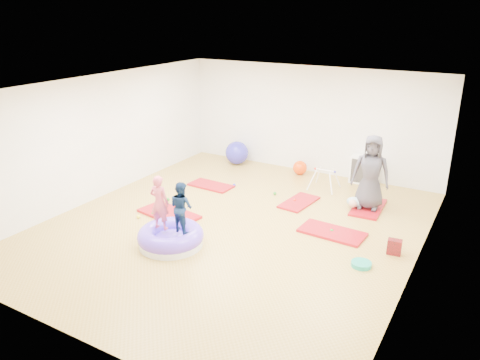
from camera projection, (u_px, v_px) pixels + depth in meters
The scene contains 19 objects.
room at pixel (232, 160), 9.00m from camera, with size 7.01×8.01×2.81m.
gym_mat_front_left at pixel (169, 214), 9.98m from camera, with size 1.34×0.67×0.06m, color #AA1A2B.
gym_mat_mid_left at pixel (211, 185), 11.60m from camera, with size 1.08×0.54×0.05m, color #AA1A2B.
gym_mat_center_back at pixel (299, 202), 10.59m from camera, with size 1.07×0.53×0.04m, color #AA1A2B.
gym_mat_right at pixel (332, 232), 9.15m from camera, with size 1.26×0.63×0.05m, color #AA1A2B.
gym_mat_rear_right at pixel (368, 207), 10.31m from camera, with size 1.20×0.60×0.05m, color #AA1A2B.
inflatable_cushion at pixel (171, 238), 8.68m from camera, with size 1.23×1.23×0.39m.
child_pink at pixel (159, 200), 8.49m from camera, with size 0.38×0.25×1.04m, color #D95069.
child_navy at pixel (181, 204), 8.41m from camera, with size 0.46×0.36×0.95m, color #0F244D.
adult_caregiver at pixel (371, 172), 9.97m from camera, with size 0.80×0.52×1.63m, color #393742.
infant at pixel (355, 202), 10.23m from camera, with size 0.38×0.38×0.22m.
ball_pit_balls at pixel (228, 205), 10.42m from camera, with size 3.88×2.70×0.08m.
exercise_ball_blue at pixel (237, 153), 13.18m from camera, with size 0.65×0.65×0.65m, color #2D29BD.
exercise_ball_orange at pixel (300, 168), 12.38m from camera, with size 0.37×0.37×0.37m, color #F43F05.
infant_play_gym at pixel (325, 176), 11.29m from camera, with size 0.67×0.63×0.51m.
cube_shelf at pixel (365, 170), 11.70m from camera, with size 0.70×0.34×0.70m.
balance_disc at pixel (361, 264), 7.99m from camera, with size 0.35×0.35×0.08m, color #179D88.
backpack at pixel (394, 247), 8.35m from camera, with size 0.25×0.15×0.28m, color maroon.
yellow_toy at pixel (195, 228), 9.35m from camera, with size 0.19×0.19×0.03m, color #FFFA25.
Camera 1 is at (4.42, -7.36, 4.15)m, focal length 35.00 mm.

